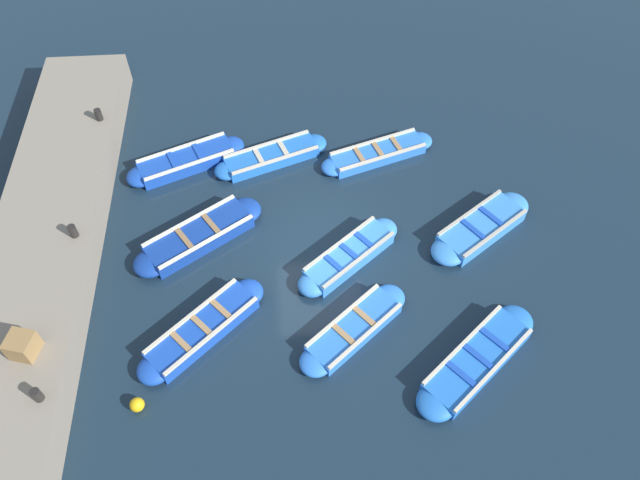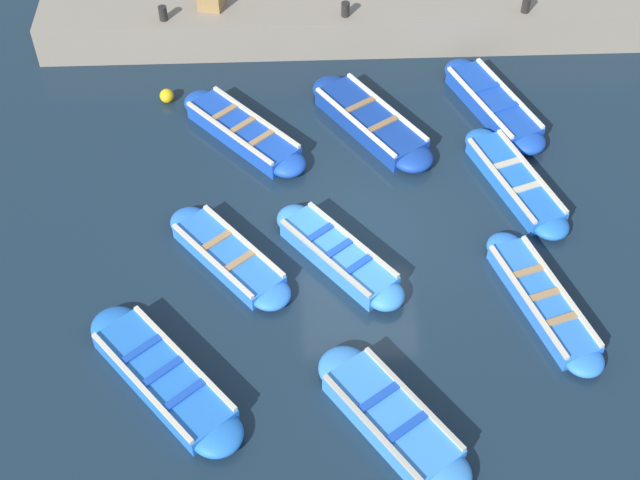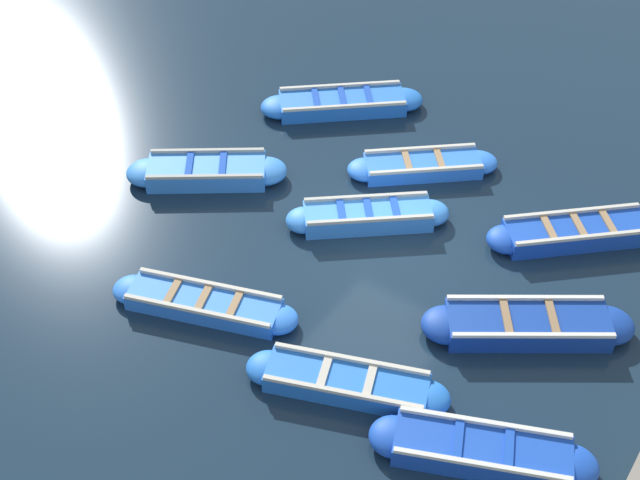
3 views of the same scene
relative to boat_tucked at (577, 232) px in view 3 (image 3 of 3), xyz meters
name	(u,v)px [view 3 (image 3 of 3)]	position (x,y,z in m)	size (l,w,h in m)	color
ground_plane	(385,251)	(-2.96, -2.41, -0.19)	(120.00, 120.00, 0.00)	#162838
boat_tucked	(577,232)	(0.00, 0.00, 0.00)	(3.23, 3.03, 0.44)	#1947B7
boat_far_corner	(342,103)	(-6.32, 1.23, -0.01)	(3.50, 3.15, 0.42)	blue
boat_drifting	(207,172)	(-7.28, -2.59, 0.00)	(3.32, 2.71, 0.45)	#3884E0
boat_outer_right	(528,325)	(0.22, -2.82, 0.01)	(3.64, 2.84, 0.46)	navy
boat_centre	(204,304)	(-4.88, -5.59, -0.03)	(3.60, 1.81, 0.37)	blue
boat_broadside	(368,216)	(-3.67, -1.90, 0.00)	(3.03, 2.65, 0.44)	#3884E0
boat_stern_in	(347,383)	(-1.75, -5.67, -0.02)	(3.52, 1.90, 0.40)	blue
boat_outer_left	(482,451)	(0.73, -5.64, 0.00)	(3.60, 2.10, 0.44)	#1947B7
boat_end_of_row	(423,166)	(-3.58, 0.21, -0.03)	(3.01, 2.70, 0.38)	blue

